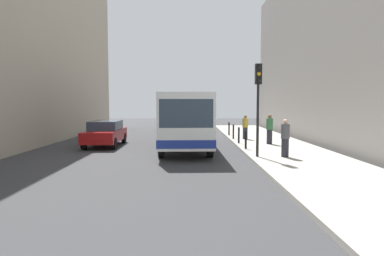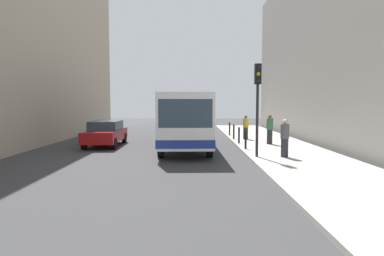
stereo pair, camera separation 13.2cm
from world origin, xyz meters
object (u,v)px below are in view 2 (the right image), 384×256
Objects in this scene: bollard_near at (246,140)px; pedestrian_far_sidewalk at (246,127)px; car_beside_bus at (106,133)px; car_behind_bus at (184,123)px; bus at (185,117)px; bollard_far at (234,132)px; pedestrian_mid_sidewalk at (270,129)px; bollard_farthest at (230,129)px; pedestrian_near_signal at (285,138)px; bollard_mid at (239,135)px; traffic_light at (258,92)px.

pedestrian_far_sidewalk is (0.76, 4.90, 0.31)m from bollard_near.
car_beside_bus and car_behind_bus have the same top height.
car_behind_bus is at bearing -89.95° from bus.
car_beside_bus is 10.66m from car_behind_bus.
bollard_far is 0.55× the size of pedestrian_mid_sidewalk.
bollard_far is at bearing -72.86° from pedestrian_mid_sidewalk.
bollard_farthest is at bearing 90.00° from bollard_far.
bollard_far is 2.53m from bollard_farthest.
car_behind_bus is at bearing -150.62° from pedestrian_near_signal.
car_behind_bus is at bearing 127.20° from bollard_farthest.
bollard_mid is at bearing 90.00° from bollard_near.
bollard_mid is at bearing 91.13° from traffic_light.
bus is 11.66× the size of bollard_farthest.
bus reaches higher than bollard_far.
bollard_farthest is at bearing 90.00° from bollard_near.
pedestrian_near_signal is (1.30, -10.25, 0.36)m from bollard_farthest.
pedestrian_far_sidewalk is (-0.54, 7.56, -0.05)m from pedestrian_near_signal.
bollard_farthest is (3.21, 5.40, -1.10)m from bus.
car_beside_bus is at bearing -146.99° from bollard_farthest.
pedestrian_far_sidewalk is (8.65, 2.43, 0.15)m from car_beside_bus.
pedestrian_near_signal is at bearing -82.76° from bollard_farthest.
pedestrian_mid_sidewalk is at bearing 114.20° from car_behind_bus.
bus is at bearing -173.92° from bollard_mid.
bollard_near is at bearing 161.88° from car_beside_bus.
pedestrian_mid_sidewalk is 1.09× the size of pedestrian_far_sidewalk.
traffic_light is 2.37× the size of pedestrian_mid_sidewalk.
car_beside_bus is 8.99m from pedestrian_far_sidewalk.
pedestrian_near_signal is 1.06× the size of pedestrian_far_sidewalk.
pedestrian_near_signal is 0.97× the size of pedestrian_mid_sidewalk.
traffic_light is 5.61m from bollard_mid.
car_behind_bus is 7.91m from bollard_far.
traffic_light is 4.32× the size of bollard_near.
pedestrian_mid_sidewalk is (1.73, 2.14, 0.39)m from bollard_near.
pedestrian_mid_sidewalk reaches higher than bollard_farthest.
bollard_mid is at bearing -26.18° from pedestrian_mid_sidewalk.
bus is 4.87m from pedestrian_far_sidewalk.
car_beside_bus is 10.53m from pedestrian_near_signal.
pedestrian_mid_sidewalk is (1.73, -5.45, 0.39)m from bollard_farthest.
bollard_farthest is 0.56× the size of pedestrian_near_signal.
pedestrian_far_sidewalk reaches higher than bollard_far.
pedestrian_mid_sidewalk is (4.94, -0.05, -0.71)m from bus.
car_behind_bus is 10.24m from bollard_mid.
bollard_far is (0.00, 2.53, 0.00)m from bollard_mid.
car_behind_bus reaches higher than bollard_near.
bollard_farthest is at bearing 138.56° from pedestrian_far_sidewalk.
car_behind_bus is 15.30m from traffic_light.
car_beside_bus reaches higher than bollard_near.
pedestrian_near_signal is (4.77, -14.83, 0.20)m from car_behind_bus.
bollard_mid is 1.00× the size of bollard_farthest.
car_behind_bus is 4.73× the size of bollard_farthest.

